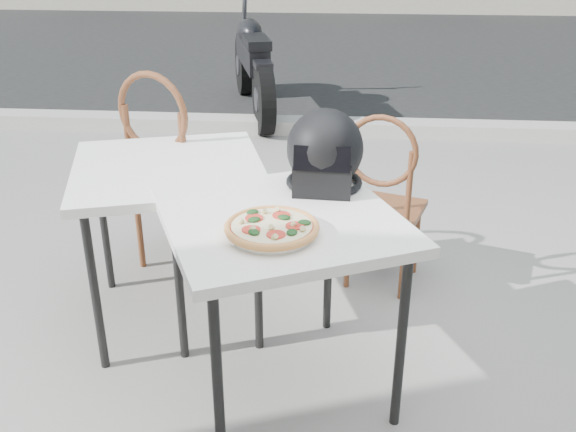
# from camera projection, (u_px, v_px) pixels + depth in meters

# --- Properties ---
(ground) EXTENTS (80.00, 80.00, 0.00)m
(ground) POSITION_uv_depth(u_px,v_px,m) (372.00, 329.00, 2.98)
(ground) COLOR gray
(ground) RESTS_ON ground
(street_asphalt) EXTENTS (30.00, 8.00, 0.00)m
(street_asphalt) POSITION_uv_depth(u_px,v_px,m) (355.00, 50.00, 9.30)
(street_asphalt) COLOR black
(street_asphalt) RESTS_ON ground
(curb) EXTENTS (30.00, 0.25, 0.12)m
(curb) POSITION_uv_depth(u_px,v_px,m) (360.00, 127.00, 5.66)
(curb) COLOR #ABA8A0
(curb) RESTS_ON ground
(cafe_table_main) EXTENTS (1.07, 1.07, 0.77)m
(cafe_table_main) POSITION_uv_depth(u_px,v_px,m) (281.00, 233.00, 2.32)
(cafe_table_main) COLOR white
(cafe_table_main) RESTS_ON ground
(plate) EXTENTS (0.38, 0.38, 0.02)m
(plate) POSITION_uv_depth(u_px,v_px,m) (272.00, 233.00, 2.14)
(plate) COLOR white
(plate) RESTS_ON cafe_table_main
(pizza) EXTENTS (0.39, 0.39, 0.04)m
(pizza) POSITION_uv_depth(u_px,v_px,m) (272.00, 227.00, 2.13)
(pizza) COLOR #DD9651
(pizza) RESTS_ON plate
(helmet) EXTENTS (0.32, 0.33, 0.31)m
(helmet) POSITION_uv_depth(u_px,v_px,m) (325.00, 153.00, 2.48)
(helmet) COLOR black
(helmet) RESTS_ON cafe_table_main
(cafe_chair_main) EXTENTS (0.45, 0.45, 0.93)m
(cafe_chair_main) POSITION_uv_depth(u_px,v_px,m) (383.00, 193.00, 3.12)
(cafe_chair_main) COLOR brown
(cafe_chair_main) RESTS_ON ground
(cafe_table_side) EXTENTS (1.00, 1.00, 0.77)m
(cafe_table_side) POSITION_uv_depth(u_px,v_px,m) (169.00, 180.00, 2.80)
(cafe_table_side) COLOR white
(cafe_table_side) RESTS_ON ground
(cafe_chair_side) EXTENTS (0.54, 0.54, 1.09)m
(cafe_chair_side) POSITION_uv_depth(u_px,v_px,m) (169.00, 162.00, 3.27)
(cafe_chair_side) COLOR brown
(cafe_chair_side) RESTS_ON ground
(motorcycle) EXTENTS (0.73, 2.04, 1.04)m
(motorcycle) POSITION_uv_depth(u_px,v_px,m) (252.00, 65.00, 6.15)
(motorcycle) COLOR black
(motorcycle) RESTS_ON street_asphalt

